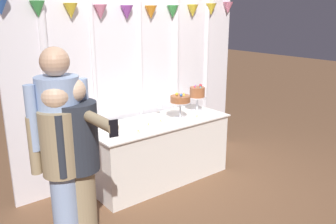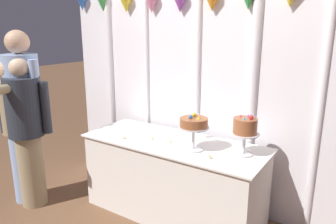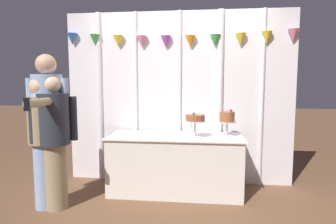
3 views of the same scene
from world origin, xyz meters
The scene contains 13 objects.
ground_plane centered at (0.00, 0.00, 0.00)m, with size 24.00×24.00×0.00m, color brown.
draped_curtain centered at (0.00, 0.53, 1.27)m, with size 3.19×0.15×2.41m.
cake_table centered at (0.00, 0.10, 0.38)m, with size 1.74×0.68×0.75m.
cake_display_nearleft centered at (0.25, 0.02, 0.98)m, with size 0.27×0.27×0.33m.
cake_display_nearright centered at (0.66, 0.16, 0.98)m, with size 0.24×0.24×0.35m.
wine_glass centered at (0.17, 0.32, 0.87)m, with size 0.06×0.06×0.15m.
tealight_far_left centered at (-0.43, -0.10, 0.76)m, with size 0.04×0.04×0.04m.
tealight_near_left centered at (-0.20, 0.04, 0.76)m, with size 0.04×0.04×0.03m.
tealight_near_right centered at (-0.01, 0.06, 0.76)m, with size 0.04×0.04×0.03m.
tealight_far_right centered at (0.45, -0.07, 0.76)m, with size 0.04×0.04×0.03m.
guest_girl_blue_dress centered at (-1.45, -0.54, 0.85)m, with size 0.44×0.76×1.51m.
guest_man_dark_suit centered at (-1.41, -0.46, 0.97)m, with size 0.51×0.34×1.76m.
guest_man_pink_jacket centered at (-1.31, -0.53, 0.82)m, with size 0.47×0.47×1.51m.
Camera 2 is at (1.49, -2.25, 1.78)m, focal length 34.02 mm.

